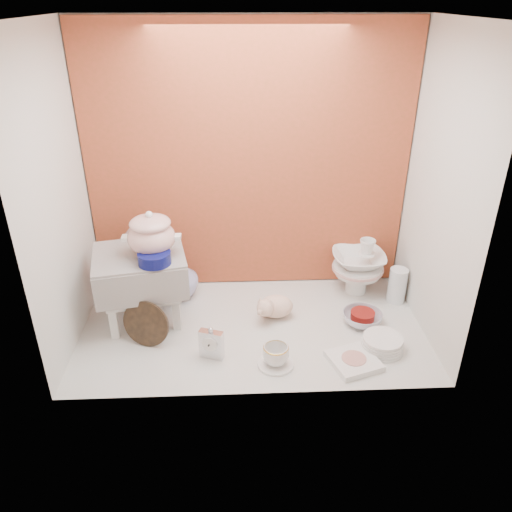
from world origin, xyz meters
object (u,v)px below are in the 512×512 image
at_px(blue_white_vase, 177,277).
at_px(mantel_clock, 211,343).
at_px(porcelain_tower, 358,266).
at_px(crystal_bowl, 362,318).
at_px(floral_platter, 136,258).
at_px(soup_tureen, 151,233).
at_px(plush_pig, 276,306).
at_px(step_stool, 142,287).
at_px(dinner_plate_stack, 382,343).
at_px(gold_rim_teacup, 276,355).

bearing_deg(blue_white_vase, mantel_clock, -69.22).
bearing_deg(porcelain_tower, crystal_bowl, -96.61).
bearing_deg(floral_platter, soup_tureen, -64.26).
bearing_deg(floral_platter, plush_pig, -22.96).
bearing_deg(crystal_bowl, porcelain_tower, 83.39).
bearing_deg(soup_tureen, floral_platter, 115.74).
height_order(blue_white_vase, plush_pig, blue_white_vase).
distance_m(crystal_bowl, porcelain_tower, 0.36).
bearing_deg(blue_white_vase, plush_pig, -23.41).
xyz_separation_m(mantel_clock, plush_pig, (0.34, 0.33, -0.02)).
relative_size(step_stool, soup_tureen, 1.64).
bearing_deg(porcelain_tower, floral_platter, 175.93).
height_order(crystal_bowl, porcelain_tower, porcelain_tower).
xyz_separation_m(step_stool, porcelain_tower, (1.21, 0.23, -0.03)).
bearing_deg(blue_white_vase, step_stool, -124.34).
distance_m(step_stool, floral_platter, 0.33).
bearing_deg(soup_tureen, step_stool, 169.48).
relative_size(blue_white_vase, dinner_plate_stack, 1.20).
distance_m(floral_platter, porcelain_tower, 1.30).
height_order(soup_tureen, porcelain_tower, soup_tureen).
relative_size(step_stool, crystal_bowl, 2.17).
height_order(blue_white_vase, dinner_plate_stack, blue_white_vase).
relative_size(gold_rim_teacup, dinner_plate_stack, 0.59).
height_order(floral_platter, blue_white_vase, floral_platter).
distance_m(plush_pig, crystal_bowl, 0.47).
bearing_deg(step_stool, blue_white_vase, 44.33).
relative_size(floral_platter, porcelain_tower, 1.22).
height_order(floral_platter, plush_pig, floral_platter).
relative_size(mantel_clock, dinner_plate_stack, 0.80).
distance_m(plush_pig, porcelain_tower, 0.56).
relative_size(mantel_clock, gold_rim_teacup, 1.36).
bearing_deg(dinner_plate_stack, soup_tureen, 164.79).
distance_m(floral_platter, plush_pig, 0.88).
distance_m(mantel_clock, dinner_plate_stack, 0.85).
bearing_deg(step_stool, soup_tureen, -21.84).
xyz_separation_m(blue_white_vase, porcelain_tower, (1.06, 0.00, 0.04)).
xyz_separation_m(floral_platter, mantel_clock, (0.46, -0.67, -0.12)).
relative_size(floral_platter, blue_white_vase, 1.65).
bearing_deg(step_stool, gold_rim_teacup, -42.99).
relative_size(plush_pig, gold_rim_teacup, 1.88).
height_order(mantel_clock, gold_rim_teacup, mantel_clock).
bearing_deg(mantel_clock, blue_white_vase, 130.49).
relative_size(soup_tureen, floral_platter, 0.66).
distance_m(plush_pig, dinner_plate_stack, 0.59).
bearing_deg(floral_platter, blue_white_vase, -21.90).
height_order(dinner_plate_stack, porcelain_tower, porcelain_tower).
bearing_deg(crystal_bowl, gold_rim_teacup, -146.92).
bearing_deg(soup_tureen, dinner_plate_stack, -15.21).
distance_m(blue_white_vase, mantel_clock, 0.61).
height_order(soup_tureen, mantel_clock, soup_tureen).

